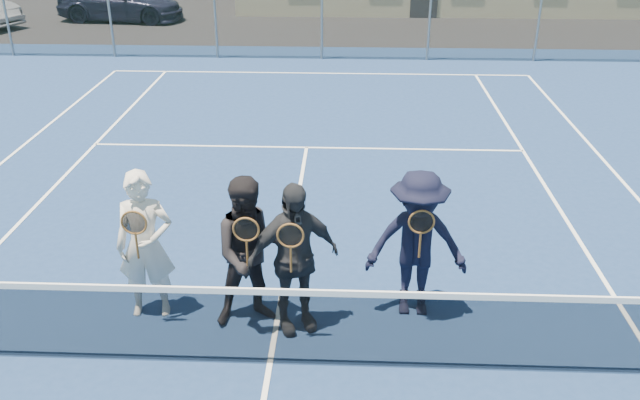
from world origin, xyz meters
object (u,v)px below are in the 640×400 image
object	(u,v)px
player_b	(251,252)
player_c	(293,258)
player_d	(417,245)
player_a	(145,245)
tennis_net	(268,324)
car_c	(120,2)

from	to	relation	value
player_b	player_c	xyz separation A→B (m)	(0.48, -0.11, 0.00)
player_b	player_d	world-z (taller)	same
player_c	player_a	bearing A→B (deg)	172.81
tennis_net	player_a	size ratio (longest dim) A/B	6.49
tennis_net	car_c	bearing A→B (deg)	111.51
tennis_net	player_a	bearing A→B (deg)	148.88
car_c	player_a	bearing A→B (deg)	-155.98
car_c	player_d	bearing A→B (deg)	-147.46
tennis_net	player_c	world-z (taller)	player_c
player_d	tennis_net	bearing A→B (deg)	-146.50
player_a	player_b	size ratio (longest dim) A/B	1.00
tennis_net	player_b	xyz separation A→B (m)	(-0.27, 0.80, 0.38)
car_c	player_d	distance (m)	20.15
tennis_net	player_d	size ratio (longest dim) A/B	6.49
player_a	player_b	xyz separation A→B (m)	(1.23, -0.10, -0.00)
player_b	player_d	size ratio (longest dim) A/B	1.00
tennis_net	player_d	world-z (taller)	player_d
tennis_net	player_d	bearing A→B (deg)	33.50
player_c	player_d	size ratio (longest dim) A/B	1.00
player_c	tennis_net	bearing A→B (deg)	-107.00
player_b	player_c	bearing A→B (deg)	-13.39
car_c	player_d	size ratio (longest dim) A/B	2.49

